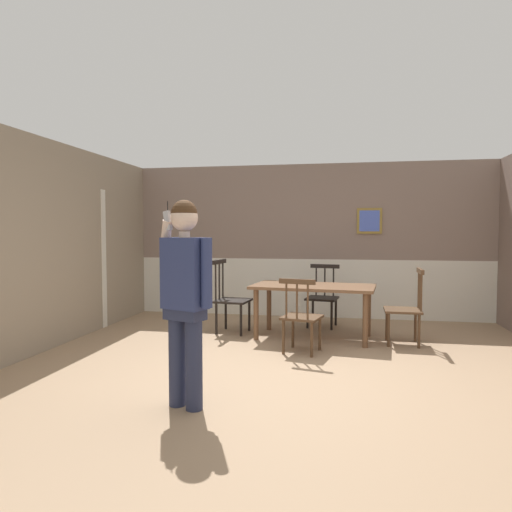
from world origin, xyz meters
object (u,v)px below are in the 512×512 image
(dining_table, at_px, (313,292))
(person_figure, at_px, (185,289))
(chair_opposite_corner, at_px, (301,316))
(chair_near_window, at_px, (406,308))
(chair_at_table_head, at_px, (230,298))
(chair_by_doorway, at_px, (323,296))

(dining_table, bearing_deg, person_figure, -108.02)
(chair_opposite_corner, relative_size, person_figure, 0.53)
(dining_table, bearing_deg, chair_near_window, -6.29)
(dining_table, relative_size, chair_at_table_head, 1.63)
(chair_opposite_corner, bearing_deg, chair_at_table_head, 152.29)
(dining_table, height_order, person_figure, person_figure)
(chair_opposite_corner, distance_m, person_figure, 2.13)
(dining_table, relative_size, chair_near_window, 1.75)
(chair_by_doorway, relative_size, chair_at_table_head, 0.90)
(person_figure, bearing_deg, chair_by_doorway, -84.42)
(chair_by_doorway, xyz_separation_m, chair_opposite_corner, (-0.19, -1.62, -0.01))
(chair_by_doorway, bearing_deg, person_figure, 83.53)
(chair_at_table_head, distance_m, person_figure, 2.91)
(chair_near_window, xyz_separation_m, chair_at_table_head, (-2.41, 0.27, 0.02))
(dining_table, distance_m, chair_by_doorway, 0.84)
(person_figure, bearing_deg, chair_near_window, -107.88)
(chair_at_table_head, xyz_separation_m, chair_opposite_corner, (1.11, -0.95, -0.05))
(chair_at_table_head, height_order, chair_opposite_corner, chair_at_table_head)
(dining_table, xyz_separation_m, chair_by_doorway, (0.09, 0.81, -0.18))
(dining_table, distance_m, person_figure, 2.88)
(chair_near_window, distance_m, chair_at_table_head, 2.42)
(person_figure, bearing_deg, chair_opposite_corner, -91.41)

